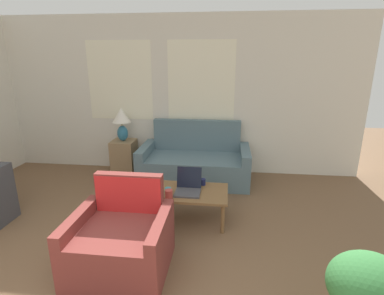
% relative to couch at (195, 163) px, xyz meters
% --- Properties ---
extents(wall_back, '(6.50, 0.06, 2.60)m').
position_rel_couch_xyz_m(wall_back, '(-0.55, 0.44, 1.03)').
color(wall_back, silver).
rests_on(wall_back, ground_plane).
extents(couch, '(1.73, 0.86, 0.93)m').
position_rel_couch_xyz_m(couch, '(0.00, 0.00, 0.00)').
color(couch, slate).
rests_on(couch, ground_plane).
extents(armchair, '(0.88, 0.79, 0.84)m').
position_rel_couch_xyz_m(armchair, '(-0.45, -2.21, -0.00)').
color(armchair, brown).
rests_on(armchair, ground_plane).
extents(side_table, '(0.38, 0.38, 0.58)m').
position_rel_couch_xyz_m(side_table, '(-1.24, 0.14, 0.02)').
color(side_table, '#937551').
rests_on(side_table, ground_plane).
extents(table_lamp, '(0.30, 0.30, 0.56)m').
position_rel_couch_xyz_m(table_lamp, '(-1.24, 0.14, 0.66)').
color(table_lamp, teal).
rests_on(table_lamp, side_table).
extents(coffee_table, '(0.93, 0.59, 0.39)m').
position_rel_couch_xyz_m(coffee_table, '(0.07, -1.30, 0.07)').
color(coffee_table, brown).
rests_on(coffee_table, ground_plane).
extents(laptop, '(0.30, 0.33, 0.27)m').
position_rel_couch_xyz_m(laptop, '(0.06, -1.31, 0.17)').
color(laptop, '#47474C').
rests_on(laptop, coffee_table).
extents(cup_navy, '(0.07, 0.07, 0.08)m').
position_rel_couch_xyz_m(cup_navy, '(0.22, -1.09, 0.15)').
color(cup_navy, '#191E4C').
rests_on(cup_navy, coffee_table).
extents(cup_yellow, '(0.09, 0.09, 0.10)m').
position_rel_couch_xyz_m(cup_yellow, '(-0.14, -1.50, 0.16)').
color(cup_yellow, '#B23D38').
rests_on(cup_yellow, coffee_table).
extents(cup_white, '(0.07, 0.07, 0.07)m').
position_rel_couch_xyz_m(cup_white, '(-0.17, -1.39, 0.15)').
color(cup_white, teal).
rests_on(cup_white, coffee_table).
extents(potted_plant, '(0.57, 0.57, 0.66)m').
position_rel_couch_xyz_m(potted_plant, '(1.50, -2.78, 0.12)').
color(potted_plant, '#BCB2A3').
rests_on(potted_plant, ground_plane).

